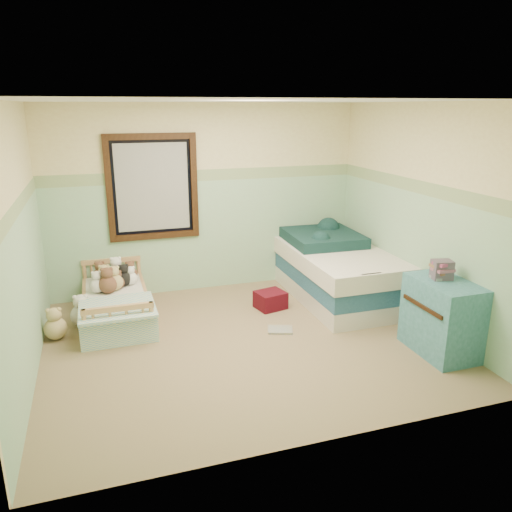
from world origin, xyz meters
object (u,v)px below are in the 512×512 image
object	(u,v)px
toddler_bed_frame	(117,311)
twin_bed_frame	(334,287)
plush_floor_cream	(82,315)
plush_floor_tan	(56,329)
dresser	(442,317)
floor_book	(280,330)
red_pillow	(270,300)

from	to	relation	value
toddler_bed_frame	twin_bed_frame	bearing A→B (deg)	-1.52
plush_floor_cream	twin_bed_frame	distance (m)	3.23
twin_bed_frame	plush_floor_tan	bearing A→B (deg)	-175.43
plush_floor_tan	dresser	size ratio (longest dim) A/B	0.32
twin_bed_frame	floor_book	distance (m)	1.38
twin_bed_frame	dresser	bearing A→B (deg)	-80.70
toddler_bed_frame	floor_book	xyz separation A→B (m)	(1.75, -0.92, -0.08)
twin_bed_frame	red_pillow	bearing A→B (deg)	-169.82
toddler_bed_frame	twin_bed_frame	size ratio (longest dim) A/B	0.68
plush_floor_tan	floor_book	size ratio (longest dim) A/B	0.90
twin_bed_frame	dresser	distance (m)	1.86
twin_bed_frame	dresser	xyz separation A→B (m)	(0.30, -1.82, 0.28)
toddler_bed_frame	red_pillow	world-z (taller)	red_pillow
twin_bed_frame	dresser	size ratio (longest dim) A/B	2.83
plush_floor_cream	toddler_bed_frame	bearing A→B (deg)	11.88
twin_bed_frame	floor_book	bearing A→B (deg)	-142.30
twin_bed_frame	toddler_bed_frame	bearing A→B (deg)	178.48
plush_floor_cream	floor_book	bearing A→B (deg)	-21.41
plush_floor_cream	red_pillow	world-z (taller)	plush_floor_cream
plush_floor_tan	dresser	xyz separation A→B (m)	(3.80, -1.54, 0.26)
dresser	twin_bed_frame	bearing A→B (deg)	99.30
plush_floor_cream	dresser	bearing A→B (deg)	-27.19
plush_floor_tan	dresser	bearing A→B (deg)	-22.05
plush_floor_tan	red_pillow	world-z (taller)	plush_floor_tan
toddler_bed_frame	plush_floor_tan	world-z (taller)	plush_floor_tan
toddler_bed_frame	plush_floor_tan	distance (m)	0.75
dresser	plush_floor_cream	bearing A→B (deg)	152.81
toddler_bed_frame	dresser	size ratio (longest dim) A/B	1.93
dresser	floor_book	world-z (taller)	dresser
red_pillow	floor_book	distance (m)	0.69
red_pillow	floor_book	xyz separation A→B (m)	(-0.12, -0.67, -0.10)
red_pillow	plush_floor_cream	bearing A→B (deg)	175.73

